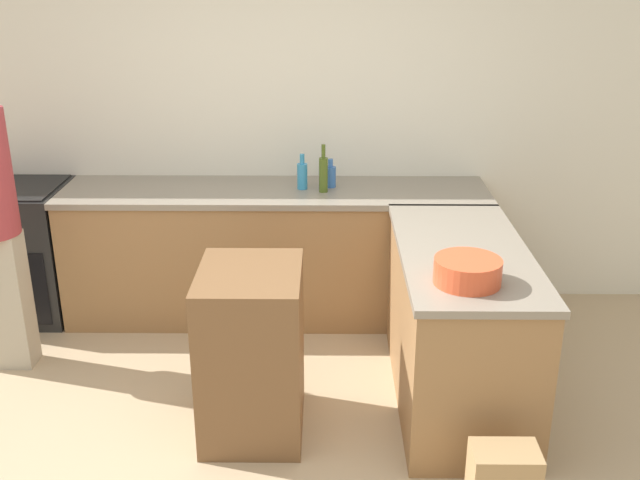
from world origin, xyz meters
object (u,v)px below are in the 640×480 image
Objects in this scene: island_table at (252,352)px; olive_oil_bottle at (323,173)px; mixing_bowl at (468,271)px; range_oven at (21,251)px; water_bottle_blue at (330,176)px; dish_soap_bottle at (302,175)px.

island_table is 2.85× the size of olive_oil_bottle.
mixing_bowl is 1.01× the size of olive_oil_bottle.
olive_oil_bottle is at bearing 74.48° from island_table.
olive_oil_bottle is (-0.69, 1.45, 0.06)m from mixing_bowl.
range_oven is 2.86× the size of mixing_bowl.
water_bottle_blue is at bearing 67.14° from olive_oil_bottle.
water_bottle_blue is (2.14, 0.06, 0.53)m from range_oven.
mixing_bowl is 1.61m from olive_oil_bottle.
olive_oil_bottle is (-0.05, -0.11, 0.05)m from water_bottle_blue.
dish_soap_bottle is (-0.84, 1.52, 0.03)m from mixing_bowl.
dish_soap_bottle is at bearing -166.72° from water_bottle_blue.
mixing_bowl reaches higher than range_oven.
island_table is 3.83× the size of dish_soap_bottle.
range_oven reaches higher than island_table.
mixing_bowl is 1.73m from dish_soap_bottle.
island_table is 1.19m from mixing_bowl.
mixing_bowl is 1.36× the size of dish_soap_bottle.
dish_soap_bottle is at bearing 80.80° from island_table.
range_oven is 4.81× the size of water_bottle_blue.
dish_soap_bottle is (0.22, 1.38, 0.55)m from island_table.
water_bottle_blue is 0.19m from dish_soap_bottle.
olive_oil_bottle reaches higher than range_oven.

